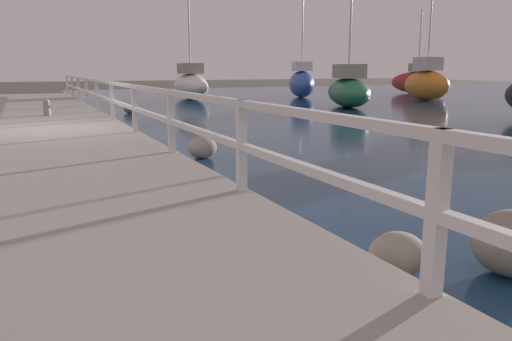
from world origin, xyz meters
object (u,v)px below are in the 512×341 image
at_px(mooring_bollard, 47,107).
at_px(sailboat_white, 191,84).
at_px(sailboat_green, 348,90).
at_px(sailboat_blue, 302,82).
at_px(sailboat_red, 417,81).
at_px(sailboat_orange, 426,83).

xyz_separation_m(mooring_bollard, sailboat_white, (7.93, 11.16, 0.25)).
bearing_deg(sailboat_white, sailboat_green, -58.10).
bearing_deg(sailboat_blue, sailboat_white, -165.67).
relative_size(sailboat_green, sailboat_white, 0.79).
relative_size(mooring_bollard, sailboat_red, 0.09).
height_order(mooring_bollard, sailboat_green, sailboat_green).
distance_m(mooring_bollard, sailboat_red, 26.30).
bearing_deg(sailboat_red, sailboat_orange, -137.47).
relative_size(mooring_bollard, sailboat_blue, 0.08).
bearing_deg(sailboat_blue, sailboat_red, 26.59).
distance_m(sailboat_blue, sailboat_red, 9.50).
relative_size(mooring_bollard, sailboat_orange, 0.07).
height_order(sailboat_blue, sailboat_red, sailboat_blue).
bearing_deg(sailboat_red, sailboat_green, -153.00).
relative_size(sailboat_green, sailboat_red, 1.14).
bearing_deg(sailboat_white, sailboat_orange, -26.57).
distance_m(sailboat_orange, sailboat_white, 12.86).
height_order(sailboat_green, sailboat_white, sailboat_white).
relative_size(sailboat_orange, sailboat_green, 1.16).
xyz_separation_m(sailboat_orange, sailboat_blue, (-4.62, 5.37, -0.04)).
bearing_deg(mooring_bollard, sailboat_red, 24.23).
bearing_deg(sailboat_orange, sailboat_green, -156.13).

